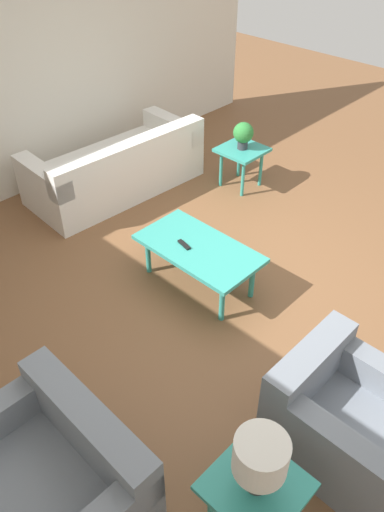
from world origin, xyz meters
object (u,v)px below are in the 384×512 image
at_px(side_table_lamp, 255,492).
at_px(potted_plant, 243,134).
at_px(side_table_plant, 242,154).
at_px(sofa, 117,169).
at_px(loveseat, 52,484).
at_px(table_lamp, 260,459).
at_px(coffee_table, 199,251).
at_px(armchair, 342,418).

distance_m(side_table_lamp, potted_plant, 4.11).
bearing_deg(side_table_plant, side_table_lamp, 130.43).
bearing_deg(potted_plant, sofa, 48.06).
height_order(loveseat, potted_plant, potted_plant).
height_order(potted_plant, table_lamp, table_lamp).
distance_m(loveseat, table_lamp, 1.30).
height_order(side_table_plant, potted_plant, potted_plant).
height_order(sofa, table_lamp, table_lamp).
bearing_deg(sofa, side_table_plant, 140.95).
distance_m(side_table_plant, side_table_lamp, 4.10).
distance_m(sofa, potted_plant, 1.56).
bearing_deg(side_table_plant, coffee_table, 117.59).
bearing_deg(loveseat, armchair, 58.34).
bearing_deg(side_table_lamp, potted_plant, -49.57).
bearing_deg(armchair, potted_plant, 50.64).
xyz_separation_m(loveseat, side_table_plant, (1.72, -3.87, 0.14)).
height_order(coffee_table, potted_plant, potted_plant).
xyz_separation_m(coffee_table, side_table_lamp, (-1.77, 1.42, 0.03)).
xyz_separation_m(sofa, potted_plant, (-1.01, -1.12, 0.41)).
relative_size(loveseat, coffee_table, 0.99).
distance_m(armchair, side_table_lamp, 0.86).
xyz_separation_m(side_table_lamp, table_lamp, (-0.00, -0.00, 0.36)).
bearing_deg(side_table_plant, armchair, 140.30).
xyz_separation_m(loveseat, table_lamp, (-0.94, -0.75, 0.49)).
bearing_deg(table_lamp, side_table_lamp, 45.00).
bearing_deg(table_lamp, loveseat, 38.45).
height_order(loveseat, side_table_plant, loveseat).
height_order(armchair, loveseat, same).
distance_m(sofa, loveseat, 3.87).
distance_m(armchair, loveseat, 1.89).
height_order(side_table_plant, table_lamp, table_lamp).
bearing_deg(side_table_plant, sofa, 48.06).
xyz_separation_m(coffee_table, table_lamp, (-1.77, 1.42, 0.38)).
bearing_deg(potted_plant, side_table_lamp, 130.43).
height_order(sofa, loveseat, sofa).
distance_m(armchair, potted_plant, 3.59).
bearing_deg(loveseat, side_table_lamp, 39.39).
bearing_deg(side_table_lamp, side_table_plant, -49.57).
relative_size(armchair, potted_plant, 2.81).
distance_m(loveseat, side_table_lamp, 1.21).
bearing_deg(table_lamp, coffee_table, -38.66).
bearing_deg(armchair, sofa, 73.26).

